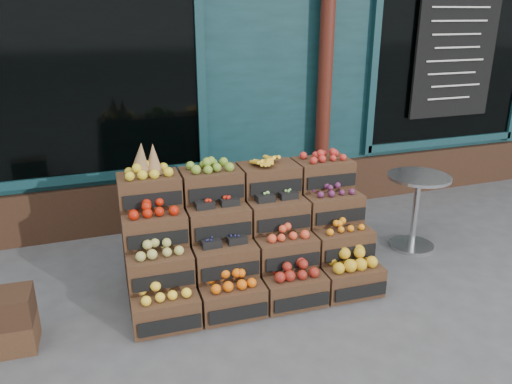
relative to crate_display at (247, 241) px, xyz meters
name	(u,v)px	position (x,y,z in m)	size (l,w,h in m)	color
ground	(303,301)	(0.36, -0.50, -0.44)	(60.00, 60.00, 0.00)	#47474A
shop_facade	(176,18)	(0.36, 4.61, 1.96)	(12.00, 6.24, 4.80)	#0F3035
crate_display	(247,241)	(0.00, 0.00, 0.00)	(2.32, 1.20, 1.42)	#412919
spare_crates	(2,322)	(-2.11, -0.32, -0.20)	(0.50, 0.36, 0.48)	#412919
bistro_table	(416,203)	(1.99, 0.11, 0.09)	(0.67, 0.67, 0.84)	silver
shopkeeper	(53,150)	(-1.70, 2.23, 0.49)	(0.68, 0.45, 1.86)	#164F19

